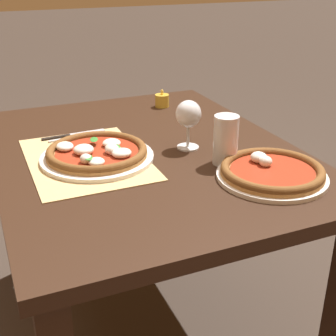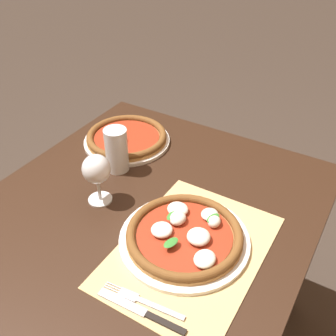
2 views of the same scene
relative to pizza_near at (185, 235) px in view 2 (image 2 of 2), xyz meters
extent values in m
cube|color=black|center=(-0.03, 0.16, -0.04)|extent=(1.17, 0.91, 0.04)
cube|color=black|center=(0.50, -0.24, -0.41)|extent=(0.07, 0.07, 0.70)
cube|color=black|center=(0.50, 0.55, -0.41)|extent=(0.07, 0.07, 0.70)
cube|color=tan|center=(-0.02, -0.03, -0.02)|extent=(0.46, 0.34, 0.00)
cylinder|color=white|center=(0.00, 0.00, -0.01)|extent=(0.34, 0.34, 0.01)
cylinder|color=#B77F42|center=(0.00, 0.00, 0.00)|extent=(0.30, 0.30, 0.01)
torus|color=brown|center=(0.00, 0.00, 0.01)|extent=(0.30, 0.30, 0.02)
cylinder|color=maroon|center=(0.00, 0.00, 0.00)|extent=(0.25, 0.25, 0.00)
ellipsoid|color=silver|center=(0.03, 0.04, 0.02)|extent=(0.05, 0.04, 0.03)
ellipsoid|color=silver|center=(0.09, -0.03, 0.01)|extent=(0.05, 0.05, 0.02)
ellipsoid|color=silver|center=(-0.05, -0.08, 0.01)|extent=(0.06, 0.05, 0.02)
ellipsoid|color=silver|center=(-0.03, 0.05, 0.01)|extent=(0.06, 0.06, 0.02)
ellipsoid|color=silver|center=(0.06, 0.06, 0.01)|extent=(0.05, 0.06, 0.03)
ellipsoid|color=silver|center=(0.00, -0.04, 0.02)|extent=(0.06, 0.06, 0.03)
ellipsoid|color=silver|center=(0.07, -0.05, 0.02)|extent=(0.04, 0.03, 0.03)
ellipsoid|color=#337A2D|center=(-0.06, 0.01, 0.02)|extent=(0.05, 0.03, 0.00)
ellipsoid|color=#337A2D|center=(0.03, 0.05, 0.02)|extent=(0.05, 0.03, 0.00)
ellipsoid|color=#337A2D|center=(0.07, -0.04, 0.02)|extent=(0.05, 0.03, 0.00)
cylinder|color=white|center=(0.31, 0.40, -0.02)|extent=(0.30, 0.30, 0.01)
cylinder|color=#B77F42|center=(0.31, 0.40, -0.01)|extent=(0.28, 0.28, 0.01)
torus|color=brown|center=(0.31, 0.40, 0.00)|extent=(0.28, 0.28, 0.02)
cylinder|color=maroon|center=(0.31, 0.40, 0.00)|extent=(0.23, 0.23, 0.00)
ellipsoid|color=silver|center=(0.28, 0.40, 0.01)|extent=(0.04, 0.04, 0.03)
ellipsoid|color=silver|center=(0.24, 0.40, 0.01)|extent=(0.05, 0.05, 0.03)
cylinder|color=silver|center=(0.02, 0.29, -0.02)|extent=(0.07, 0.07, 0.00)
cylinder|color=silver|center=(0.02, 0.29, 0.01)|extent=(0.01, 0.01, 0.06)
ellipsoid|color=silver|center=(0.02, 0.29, 0.09)|extent=(0.08, 0.08, 0.08)
ellipsoid|color=#AD5B14|center=(0.02, 0.29, 0.08)|extent=(0.07, 0.07, 0.05)
cylinder|color=silver|center=(0.17, 0.34, 0.05)|extent=(0.07, 0.07, 0.15)
cylinder|color=black|center=(0.17, 0.34, 0.03)|extent=(0.07, 0.07, 0.12)
cylinder|color=silver|center=(0.17, 0.34, 0.10)|extent=(0.07, 0.07, 0.02)
cube|color=#B7B7BC|center=(-0.20, -0.05, -0.02)|extent=(0.02, 0.12, 0.00)
cube|color=#B7B7BC|center=(-0.21, 0.03, -0.02)|extent=(0.03, 0.05, 0.00)
cylinder|color=#B7B7BC|center=(-0.21, 0.07, -0.02)|extent=(0.01, 0.04, 0.00)
cylinder|color=#B7B7BC|center=(-0.21, 0.07, -0.02)|extent=(0.01, 0.04, 0.00)
cylinder|color=#B7B7BC|center=(-0.22, 0.07, -0.02)|extent=(0.01, 0.04, 0.00)
cylinder|color=#B7B7BC|center=(-0.22, 0.07, -0.02)|extent=(0.01, 0.04, 0.00)
cube|color=black|center=(-0.23, -0.08, -0.02)|extent=(0.02, 0.10, 0.01)
cube|color=#B7B7BC|center=(-0.23, 0.03, -0.02)|extent=(0.03, 0.12, 0.00)
camera|label=1|loc=(1.26, -0.31, 0.53)|focal=50.00mm
camera|label=2|loc=(-0.62, -0.32, 0.73)|focal=42.00mm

